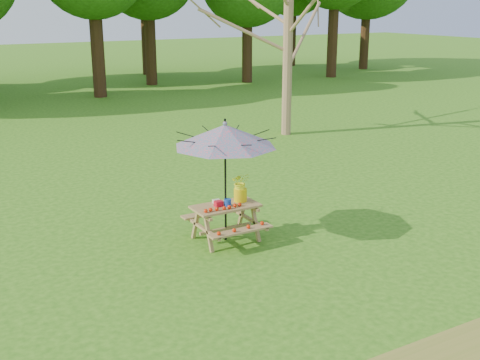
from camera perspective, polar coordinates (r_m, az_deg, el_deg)
ground at (r=8.64m, az=-6.18°, el=-12.53°), size 120.00×120.00×0.00m
picnic_table at (r=10.95m, az=-1.36°, el=-4.11°), size 1.20×1.32×0.67m
patio_umbrella at (r=10.49m, az=-1.42°, el=4.21°), size 1.85×1.85×2.25m
produce_bins at (r=10.80m, az=-1.71°, el=-2.16°), size 0.28×0.35×0.13m
tomatoes_row at (r=10.60m, az=-1.62°, el=-2.63°), size 0.77×0.13×0.07m
flower_bucket at (r=10.97m, az=0.04°, el=-0.57°), size 0.41×0.38×0.54m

